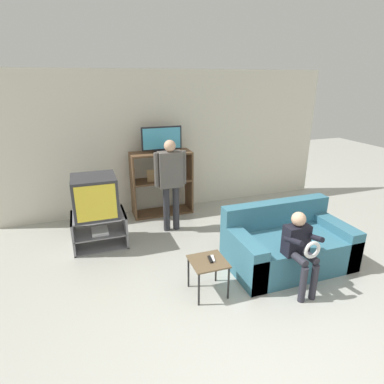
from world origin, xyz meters
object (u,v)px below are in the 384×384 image
object	(u,v)px
tv_stand	(100,230)
remote_control_black	(210,259)
snack_table	(208,265)
remote_control_white	(213,259)
couch	(287,245)
television_main	(95,196)
television_flat	(162,140)
person_seated_child	(300,246)
person_standing_adult	(171,177)
media_shelf	(162,183)

from	to	relation	value
tv_stand	remote_control_black	world-z (taller)	tv_stand
snack_table	remote_control_white	bearing A→B (deg)	10.60
couch	tv_stand	bearing A→B (deg)	149.62
television_main	couch	world-z (taller)	television_main
couch	television_flat	bearing A→B (deg)	116.71
tv_stand	person_seated_child	bearing A→B (deg)	-41.77
tv_stand	couch	distance (m)	2.77
television_flat	person_standing_adult	world-z (taller)	television_flat
person_seated_child	television_main	bearing A→B (deg)	138.58
television_main	remote_control_black	xyz separation A→B (m)	(1.17, -1.63, -0.36)
media_shelf	television_flat	distance (m)	0.80
snack_table	person_standing_adult	distance (m)	1.88
media_shelf	person_standing_adult	world-z (taller)	person_standing_adult
media_shelf	person_standing_adult	size ratio (longest dim) A/B	0.77
tv_stand	television_flat	world-z (taller)	television_flat
media_shelf	snack_table	bearing A→B (deg)	-91.92
person_standing_adult	person_seated_child	bearing A→B (deg)	-64.77
tv_stand	remote_control_white	distance (m)	2.03
remote_control_black	couch	world-z (taller)	couch
television_flat	snack_table	world-z (taller)	television_flat
television_main	remote_control_white	world-z (taller)	television_main
tv_stand	couch	bearing A→B (deg)	-30.38
tv_stand	television_main	xyz separation A→B (m)	(-0.01, -0.01, 0.56)
television_main	snack_table	bearing A→B (deg)	-55.00
television_main	media_shelf	distance (m)	1.54
television_flat	person_standing_adult	distance (m)	0.88
remote_control_black	remote_control_white	xyz separation A→B (m)	(0.03, 0.01, 0.00)
couch	media_shelf	bearing A→B (deg)	117.08
television_main	person_standing_adult	bearing A→B (deg)	7.62
television_flat	media_shelf	bearing A→B (deg)	154.18
couch	person_standing_adult	distance (m)	2.07
remote_control_white	couch	world-z (taller)	couch
remote_control_white	person_standing_adult	bearing A→B (deg)	104.52
snack_table	remote_control_black	world-z (taller)	remote_control_black
television_flat	snack_table	bearing A→B (deg)	-92.49
television_flat	person_seated_child	bearing A→B (deg)	-71.81
couch	remote_control_black	bearing A→B (deg)	-169.18
remote_control_black	couch	distance (m)	1.27
tv_stand	television_main	distance (m)	0.56
television_main	remote_control_black	distance (m)	2.04
snack_table	tv_stand	bearing A→B (deg)	124.48
remote_control_white	snack_table	bearing A→B (deg)	-155.07
snack_table	television_flat	bearing A→B (deg)	87.51
tv_stand	media_shelf	world-z (taller)	media_shelf
tv_stand	television_flat	bearing A→B (deg)	35.68
couch	person_seated_child	xyz separation A→B (m)	(-0.22, -0.53, 0.31)
television_main	person_seated_child	world-z (taller)	television_main
person_seated_child	remote_control_white	bearing A→B (deg)	162.73
television_flat	remote_control_white	size ratio (longest dim) A/B	5.06
television_flat	person_seated_child	world-z (taller)	television_flat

